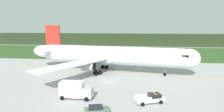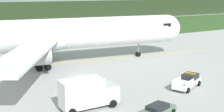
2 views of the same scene
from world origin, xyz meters
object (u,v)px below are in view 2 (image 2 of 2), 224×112
Objects in this scene: staff_car at (158,110)px; catering_truck at (87,93)px; apron_cone at (187,79)px; airliner at (54,35)px; ops_pickup_truck at (188,81)px.

catering_truck is at bearing 134.49° from staff_car.
airliner is at bearing 123.94° from apron_cone.
catering_truck reaches higher than staff_car.
airliner is 8.14× the size of catering_truck.
apron_cone is at bearing 6.59° from catering_truck.
airliner is 88.42× the size of apron_cone.
airliner is at bearing 116.53° from ops_pickup_truck.
catering_truck is 8.01m from staff_car.
airliner is 22.45m from catering_truck.
staff_car reaches higher than apron_cone.
catering_truck is (-15.09, 0.34, 0.94)m from ops_pickup_truck.
apron_cone is (17.36, 2.00, -1.55)m from catering_truck.
airliner reaches higher than catering_truck.
staff_car is (5.56, -5.66, -1.14)m from catering_truck.
staff_car is at bearing -147.01° from apron_cone.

